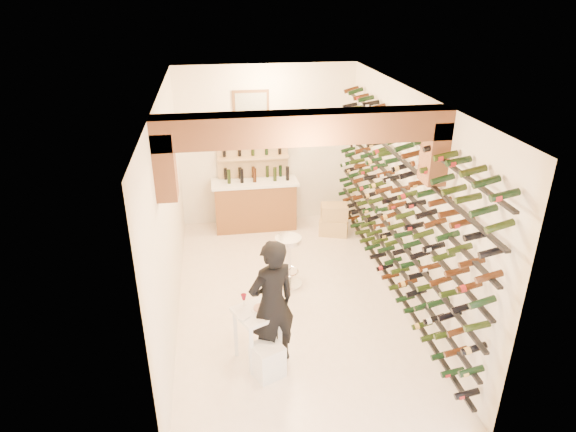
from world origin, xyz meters
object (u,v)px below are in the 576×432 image
object	(u,v)px
white_stool	(268,360)
chrome_barstool	(288,258)
person	(272,304)
crate_lower	(334,226)
back_counter	(255,203)
wine_rack	(392,203)
tasting_table	(257,319)

from	to	relation	value
white_stool	chrome_barstool	world-z (taller)	chrome_barstool
person	crate_lower	bearing A→B (deg)	-139.84
back_counter	crate_lower	bearing A→B (deg)	-19.74
chrome_barstool	crate_lower	size ratio (longest dim) A/B	1.58
wine_rack	tasting_table	xyz separation A→B (m)	(-2.19, -1.32, -0.93)
tasting_table	crate_lower	distance (m)	3.93
back_counter	tasting_table	world-z (taller)	back_counter
back_counter	chrome_barstool	world-z (taller)	back_counter
chrome_barstool	person	bearing A→B (deg)	-105.29
back_counter	tasting_table	distance (m)	3.98
person	crate_lower	distance (m)	3.94
white_stool	person	world-z (taller)	person
wine_rack	crate_lower	xyz separation A→B (m)	(-0.33, 2.11, -1.38)
back_counter	chrome_barstool	xyz separation A→B (m)	(0.32, -2.25, -0.03)
person	chrome_barstool	distance (m)	1.90
crate_lower	tasting_table	bearing A→B (deg)	-118.49
tasting_table	chrome_barstool	size ratio (longest dim) A/B	1.05
wine_rack	chrome_barstool	world-z (taller)	wine_rack
white_stool	person	distance (m)	0.72
back_counter	tasting_table	size ratio (longest dim) A/B	1.85
wine_rack	person	world-z (taller)	wine_rack
white_stool	chrome_barstool	xyz separation A→B (m)	(0.59, 2.04, 0.29)
tasting_table	chrome_barstool	world-z (taller)	tasting_table
person	white_stool	bearing A→B (deg)	44.19
white_stool	person	size ratio (longest dim) A/B	0.25
chrome_barstool	back_counter	bearing A→B (deg)	98.15
wine_rack	back_counter	distance (m)	3.38
tasting_table	crate_lower	world-z (taller)	tasting_table
crate_lower	chrome_barstool	bearing A→B (deg)	-124.67
person	back_counter	bearing A→B (deg)	-116.69
wine_rack	person	size ratio (longest dim) A/B	3.21
white_stool	crate_lower	size ratio (longest dim) A/B	0.80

